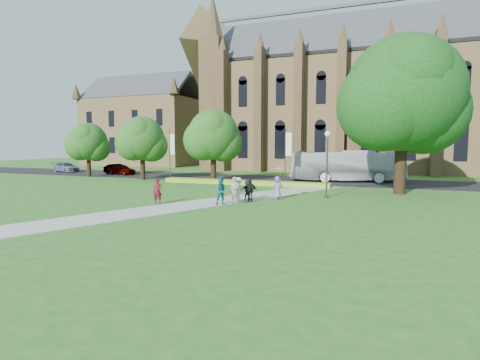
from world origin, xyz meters
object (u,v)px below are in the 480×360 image
at_px(tour_coach, 346,166).
at_px(car_0, 122,169).
at_px(streetlamp, 327,156).
at_px(car_2, 66,167).
at_px(pedestrian_0, 158,191).
at_px(large_tree, 403,94).
at_px(car_1, 117,169).

bearing_deg(tour_coach, car_0, 78.25).
relative_size(streetlamp, car_2, 1.08).
height_order(streetlamp, car_2, streetlamp).
bearing_deg(pedestrian_0, car_2, 119.12).
height_order(large_tree, car_2, large_tree).
xyz_separation_m(large_tree, car_0, (-35.01, 8.00, -7.62)).
distance_m(streetlamp, car_1, 33.37).
xyz_separation_m(streetlamp, car_1, (-30.64, 12.98, -2.57)).
distance_m(tour_coach, car_1, 30.94).
xyz_separation_m(tour_coach, car_1, (-30.92, -0.69, -1.05)).
height_order(large_tree, tour_coach, large_tree).
xyz_separation_m(tour_coach, pedestrian_0, (-10.98, -21.10, -0.84)).
bearing_deg(car_2, streetlamp, -94.66).
xyz_separation_m(streetlamp, car_0, (-29.51, 12.50, -2.55)).
xyz_separation_m(car_0, car_2, (-11.14, 1.16, -0.02)).
bearing_deg(tour_coach, streetlamp, 164.84).
xyz_separation_m(car_1, car_2, (-10.02, 0.67, 0.00)).
distance_m(streetlamp, tour_coach, 13.76).
bearing_deg(large_tree, car_1, 166.79).
relative_size(large_tree, car_2, 2.72).
relative_size(streetlamp, large_tree, 0.40).
bearing_deg(tour_coach, car_1, 77.27).
bearing_deg(car_1, car_0, -100.88).
relative_size(tour_coach, car_2, 2.58).
bearing_deg(pedestrian_0, car_1, 108.59).
height_order(streetlamp, tour_coach, streetlamp).
distance_m(car_0, pedestrian_0, 27.41).
height_order(streetlamp, large_tree, large_tree).
xyz_separation_m(car_1, pedestrian_0, (19.94, -20.42, 0.20)).
relative_size(tour_coach, car_1, 2.94).
relative_size(large_tree, tour_coach, 1.05).
relative_size(streetlamp, car_0, 1.23).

